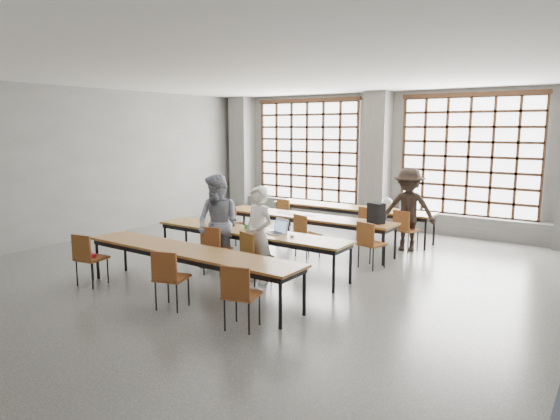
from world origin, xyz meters
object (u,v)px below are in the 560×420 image
object	(u,v)px
desk_row_a	(350,209)
chair_mid_left	(230,221)
chair_mid_right	(369,240)
red_pouch	(91,255)
chair_front_left	(214,245)
chair_back_mid	(369,222)
chair_mid_centre	(305,231)
chair_front_right	(253,252)
chair_back_left	(286,213)
phone	(254,232)
plastic_bag	(387,204)
student_male	(259,235)
mouse	(292,236)
chair_back_right	(404,226)
desk_row_b	(305,218)
desk_row_d	(189,254)
chair_near_right	(239,290)
laptop_back	(407,209)
desk_row_c	(249,234)
student_female	(218,225)
chair_near_left	(88,254)
laptop_front	(278,230)
student_back	(408,209)
chair_near_mid	(169,274)
backpack	(376,213)

from	to	relation	value
desk_row_a	chair_mid_left	xyz separation A→B (m)	(-1.83, -2.25, -0.13)
chair_mid_right	red_pouch	bearing A→B (deg)	-133.69
chair_front_left	desk_row_a	bearing A→B (deg)	82.62
chair_back_mid	chair_mid_centre	size ratio (longest dim) A/B	1.00
chair_front_right	chair_back_left	bearing A→B (deg)	116.00
desk_row_a	phone	world-z (taller)	phone
plastic_bag	chair_back_left	bearing A→B (deg)	-163.65
student_male	mouse	world-z (taller)	student_male
chair_back_right	student_male	size ratio (longest dim) A/B	0.54
desk_row_b	chair_back_left	size ratio (longest dim) A/B	4.55
desk_row_d	chair_near_right	bearing A→B (deg)	-22.42
chair_mid_right	red_pouch	world-z (taller)	chair_mid_right
desk_row_a	laptop_back	xyz separation A→B (m)	(1.34, 0.11, 0.13)
desk_row_c	red_pouch	bearing A→B (deg)	-125.43
chair_back_mid	plastic_bag	size ratio (longest dim) A/B	3.08
chair_back_mid	desk_row_c	bearing A→B (deg)	-109.48
desk_row_b	student_female	distance (m)	2.46
chair_near_left	student_female	distance (m)	2.21
mouse	chair_back_right	bearing A→B (deg)	73.30
desk_row_c	laptop_front	size ratio (longest dim) A/B	9.22
desk_row_b	laptop_front	xyz separation A→B (m)	(0.56, -1.83, 0.13)
chair_front_right	desk_row_c	bearing A→B (deg)	132.64
chair_back_left	desk_row_b	bearing A→B (deg)	-40.61
chair_front_right	chair_near_left	bearing A→B (deg)	-142.11
phone	red_pouch	size ratio (longest dim) A/B	0.65
chair_back_mid	chair_back_right	world-z (taller)	same
chair_mid_centre	chair_front_left	world-z (taller)	same
desk_row_a	chair_back_right	distance (m)	1.70
desk_row_c	chair_near_right	xyz separation A→B (m)	(1.65, -2.29, -0.13)
chair_front_left	chair_near_right	size ratio (longest dim) A/B	1.00
desk_row_b	chair_mid_left	xyz separation A→B (m)	(-1.58, -0.63, -0.13)
desk_row_b	desk_row_d	distance (m)	3.59
desk_row_b	student_back	size ratio (longest dim) A/B	2.27
chair_back_right	chair_mid_left	distance (m)	3.77
student_male	plastic_bag	bearing A→B (deg)	92.75
student_male	chair_mid_right	bearing A→B (deg)	67.14
red_pouch	chair_back_left	bearing A→B (deg)	85.38
laptop_back	chair_mid_right	bearing A→B (deg)	-85.38
mouse	phone	xyz separation A→B (m)	(-0.77, -0.08, -0.01)
student_back	chair_mid_right	bearing A→B (deg)	-105.73
chair_back_left	chair_mid_left	xyz separation A→B (m)	(-0.42, -1.62, 0.00)
chair_mid_left	chair_near_mid	size ratio (longest dim) A/B	1.00
chair_mid_centre	student_back	size ratio (longest dim) A/B	0.50
chair_back_mid	chair_front_right	xyz separation A→B (m)	(-0.46, -3.56, 0.00)
desk_row_a	chair_mid_centre	world-z (taller)	chair_mid_centre
desk_row_a	laptop_back	distance (m)	1.35
desk_row_c	student_male	xyz separation A→B (m)	(0.60, -0.50, 0.15)
backpack	chair_mid_centre	bearing A→B (deg)	-128.52
chair_front_right	phone	size ratio (longest dim) A/B	6.77
chair_near_left	phone	world-z (taller)	chair_near_left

